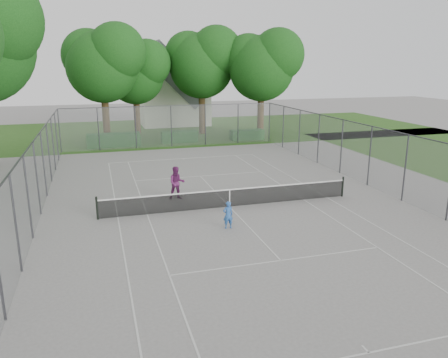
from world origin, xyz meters
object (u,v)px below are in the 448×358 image
object	(u,v)px
tennis_net	(230,197)
house	(174,92)
girl_player	(228,215)
woman_player	(177,183)

from	to	relation	value
tennis_net	house	distance (m)	31.09
tennis_net	girl_player	xyz separation A→B (m)	(-0.92, -2.75, 0.11)
tennis_net	girl_player	world-z (taller)	girl_player
girl_player	tennis_net	bearing A→B (deg)	-110.68
tennis_net	house	world-z (taller)	house
girl_player	woman_player	size ratio (longest dim) A/B	0.70
house	woman_player	world-z (taller)	house
tennis_net	woman_player	world-z (taller)	woman_player
tennis_net	woman_player	distance (m)	3.12
house	girl_player	distance (m)	33.89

